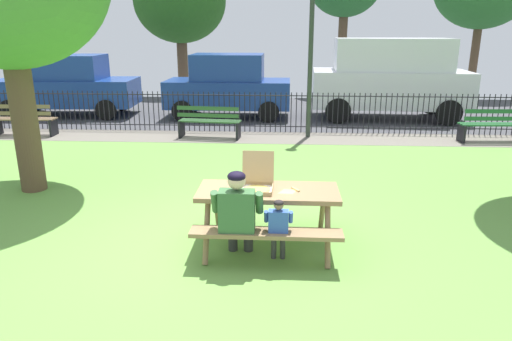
% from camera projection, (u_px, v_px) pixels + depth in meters
% --- Properties ---
extents(ground, '(28.00, 10.96, 0.02)m').
position_uv_depth(ground, '(221.00, 203.00, 7.68)').
color(ground, '#679A44').
extents(cobblestone_walkway, '(28.00, 1.40, 0.01)m').
position_uv_depth(cobblestone_walkway, '(245.00, 138.00, 12.24)').
color(cobblestone_walkway, slate).
extents(street_asphalt, '(28.00, 6.64, 0.01)m').
position_uv_depth(street_asphalt, '(255.00, 112.00, 16.08)').
color(street_asphalt, '#424247').
extents(picnic_table_foreground, '(1.80, 1.48, 0.79)m').
position_uv_depth(picnic_table_foreground, '(268.00, 202.00, 6.00)').
color(picnic_table_foreground, '#90724E').
rests_on(picnic_table_foreground, ground).
extents(pizza_box_open, '(0.42, 0.47, 0.46)m').
position_uv_depth(pizza_box_open, '(257.00, 183.00, 5.94)').
color(pizza_box_open, tan).
rests_on(pizza_box_open, picnic_table_foreground).
extents(pizza_slice_on_table, '(0.28, 0.26, 0.02)m').
position_uv_depth(pizza_slice_on_table, '(290.00, 191.00, 5.89)').
color(pizza_slice_on_table, '#F5D274').
rests_on(pizza_slice_on_table, picnic_table_foreground).
extents(adult_at_table, '(0.61, 0.59, 1.19)m').
position_uv_depth(adult_at_table, '(238.00, 212.00, 5.52)').
color(adult_at_table, '#323232').
rests_on(adult_at_table, ground).
extents(child_at_table, '(0.34, 0.33, 0.86)m').
position_uv_depth(child_at_table, '(278.00, 225.00, 5.51)').
color(child_at_table, '#393939').
rests_on(child_at_table, ground).
extents(iron_fence_streetside, '(20.25, 0.03, 1.09)m').
position_uv_depth(iron_fence_streetside, '(247.00, 112.00, 12.74)').
color(iron_fence_streetside, black).
rests_on(iron_fence_streetside, ground).
extents(park_bench_left, '(1.61, 0.51, 0.85)m').
position_uv_depth(park_bench_left, '(24.00, 120.00, 12.33)').
color(park_bench_left, brown).
rests_on(park_bench_left, ground).
extents(park_bench_center, '(1.63, 0.61, 0.85)m').
position_uv_depth(park_bench_center, '(209.00, 122.00, 12.04)').
color(park_bench_center, '#305A2F').
rests_on(park_bench_center, ground).
extents(park_bench_right, '(1.62, 0.54, 0.85)m').
position_uv_depth(park_bench_right, '(493.00, 126.00, 11.62)').
color(park_bench_right, '#235F2F').
rests_on(park_bench_right, ground).
extents(lamp_post_walkway, '(0.28, 0.28, 4.29)m').
position_uv_depth(lamp_post_walkway, '(311.00, 34.00, 11.54)').
color(lamp_post_walkway, '#2D382D').
rests_on(lamp_post_walkway, ground).
extents(parked_car_far_left, '(4.49, 2.11, 1.94)m').
position_uv_depth(parked_car_far_left, '(66.00, 84.00, 15.08)').
color(parked_car_far_left, navy).
rests_on(parked_car_far_left, ground).
extents(parked_car_left, '(3.91, 1.85, 1.98)m').
position_uv_depth(parked_car_left, '(228.00, 85.00, 14.77)').
color(parked_car_left, navy).
rests_on(parked_car_left, ground).
extents(parked_car_center, '(4.79, 2.25, 2.46)m').
position_uv_depth(parked_car_center, '(390.00, 77.00, 14.39)').
color(parked_car_center, silver).
rests_on(parked_car_center, ground).
extents(far_tree_midleft, '(3.95, 3.95, 5.66)m').
position_uv_depth(far_tree_midleft, '(180.00, 1.00, 19.99)').
color(far_tree_midleft, brown).
rests_on(far_tree_midleft, ground).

